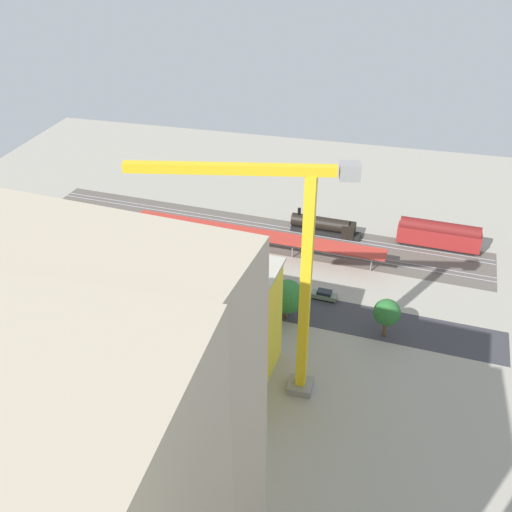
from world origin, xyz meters
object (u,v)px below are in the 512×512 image
at_px(tower_crane, 288,266).
at_px(street_tree_4, 387,313).
at_px(passenger_coach, 439,234).
at_px(parked_car_3, 192,274).
at_px(parked_car_4, 152,270).
at_px(parked_car_5, 114,263).
at_px(parked_car_0, 324,295).
at_px(traffic_light, 228,260).
at_px(street_tree_0, 116,270).
at_px(street_tree_1, 263,292).
at_px(locomotive, 326,226).
at_px(box_truck_0, 205,302).
at_px(parked_car_6, 70,258).
at_px(construction_building, 164,321).
at_px(parked_car_2, 233,282).
at_px(street_tree_3, 240,289).
at_px(street_tree_2, 287,296).
at_px(parked_car_1, 277,288).
at_px(platform_canopy_near, 255,234).
at_px(box_truck_1, 139,291).

relative_size(tower_crane, street_tree_4, 5.14).
bearing_deg(passenger_coach, parked_car_3, 27.06).
xyz_separation_m(parked_car_4, parked_car_5, (8.30, -0.67, -0.13)).
bearing_deg(parked_car_0, traffic_light, -4.95).
height_order(street_tree_0, street_tree_1, street_tree_0).
distance_m(locomotive, parked_car_5, 44.98).
xyz_separation_m(parked_car_3, box_truck_0, (-5.81, 9.10, 0.79)).
bearing_deg(parked_car_6, street_tree_4, 172.79).
height_order(parked_car_5, construction_building, construction_building).
distance_m(parked_car_4, traffic_light, 15.50).
distance_m(parked_car_4, tower_crane, 44.71).
xyz_separation_m(parked_car_0, parked_car_2, (17.37, -0.12, -0.04)).
distance_m(parked_car_4, street_tree_0, 10.05).
relative_size(parked_car_6, street_tree_3, 0.55).
height_order(locomotive, construction_building, construction_building).
height_order(street_tree_1, street_tree_2, street_tree_2).
height_order(parked_car_1, box_truck_0, box_truck_0).
bearing_deg(platform_canopy_near, street_tree_0, 46.88).
xyz_separation_m(platform_canopy_near, construction_building, (4.49, 36.78, 4.74)).
bearing_deg(street_tree_2, street_tree_1, -3.63).
relative_size(locomotive, box_truck_1, 1.57).
bearing_deg(street_tree_3, platform_canopy_near, -82.34).
relative_size(parked_car_3, street_tree_3, 0.60).
bearing_deg(passenger_coach, parked_car_2, 32.49).
distance_m(parked_car_5, street_tree_3, 30.08).
bearing_deg(box_truck_1, parked_car_5, -43.93).
xyz_separation_m(parked_car_2, parked_car_3, (8.30, -0.46, 0.07)).
height_order(platform_canopy_near, street_tree_2, street_tree_2).
xyz_separation_m(parked_car_5, traffic_light, (-23.27, -0.93, 3.81)).
height_order(parked_car_1, street_tree_0, street_tree_0).
relative_size(tower_crane, traffic_light, 5.30).
xyz_separation_m(locomotive, passenger_coach, (-23.39, 0.00, 1.29)).
relative_size(locomotive, passenger_coach, 0.90).
distance_m(box_truck_1, traffic_light, 17.32).
distance_m(parked_car_0, street_tree_3, 16.35).
height_order(locomotive, street_tree_0, street_tree_0).
bearing_deg(locomotive, parked_car_3, 46.36).
distance_m(passenger_coach, street_tree_0, 65.10).
bearing_deg(parked_car_1, tower_crane, 104.95).
bearing_deg(street_tree_3, box_truck_0, 4.21).
distance_m(passenger_coach, street_tree_1, 42.96).
distance_m(construction_building, street_tree_2, 22.83).
distance_m(parked_car_0, parked_car_6, 51.29).
bearing_deg(parked_car_6, passenger_coach, -161.45).
bearing_deg(street_tree_4, traffic_light, -17.68).
xyz_separation_m(parked_car_4, box_truck_0, (-13.77, 8.53, 0.75)).
bearing_deg(box_truck_0, traffic_light, -96.77).
bearing_deg(locomotive, traffic_light, 55.65).
bearing_deg(parked_car_4, street_tree_4, 169.98).
bearing_deg(tower_crane, platform_canopy_near, -69.37).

